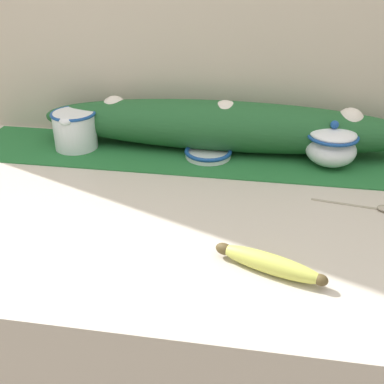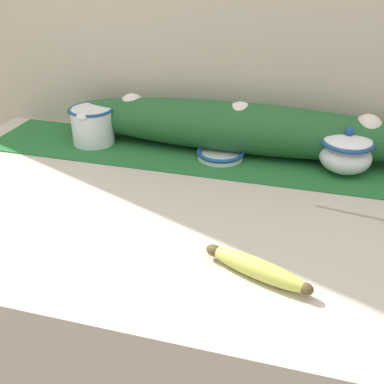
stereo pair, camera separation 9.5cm
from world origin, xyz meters
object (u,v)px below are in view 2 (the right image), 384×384
(sugar_bowl, at_px, (346,152))
(small_dish, at_px, (221,154))
(cream_pitcher, at_px, (93,124))
(banana, at_px, (257,268))

(sugar_bowl, xyz_separation_m, small_dish, (-0.30, -0.00, -0.04))
(cream_pitcher, xyz_separation_m, sugar_bowl, (0.65, -0.00, -0.00))
(sugar_bowl, distance_m, banana, 0.47)
(small_dish, bearing_deg, banana, -69.88)
(cream_pitcher, distance_m, sugar_bowl, 0.65)
(banana, bearing_deg, sugar_bowl, 73.22)
(banana, bearing_deg, small_dish, 110.12)
(sugar_bowl, relative_size, small_dish, 1.02)
(sugar_bowl, bearing_deg, cream_pitcher, 179.92)
(cream_pitcher, xyz_separation_m, banana, (0.51, -0.45, -0.04))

